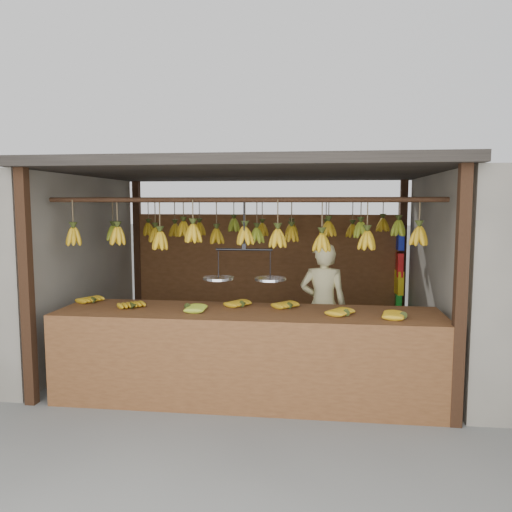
# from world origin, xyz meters

# --- Properties ---
(ground) EXTENTS (80.00, 80.00, 0.00)m
(ground) POSITION_xyz_m (0.00, 0.00, 0.00)
(ground) COLOR #5B5B57
(stall) EXTENTS (4.30, 3.30, 2.40)m
(stall) POSITION_xyz_m (0.00, 0.33, 1.97)
(stall) COLOR black
(stall) RESTS_ON ground
(counter) EXTENTS (3.81, 0.87, 0.96)m
(counter) POSITION_xyz_m (0.09, -1.23, 0.72)
(counter) COLOR brown
(counter) RESTS_ON ground
(hanging_bananas) EXTENTS (3.65, 2.24, 0.39)m
(hanging_bananas) POSITION_xyz_m (-0.00, 0.01, 1.62)
(hanging_bananas) COLOR #B68813
(hanging_bananas) RESTS_ON ground
(balance_scale) EXTENTS (0.83, 0.32, 0.81)m
(balance_scale) POSITION_xyz_m (0.04, -1.00, 1.24)
(balance_scale) COLOR black
(balance_scale) RESTS_ON ground
(vendor) EXTENTS (0.56, 0.38, 1.51)m
(vendor) POSITION_xyz_m (0.85, -0.07, 0.76)
(vendor) COLOR beige
(vendor) RESTS_ON ground
(bag_bundles) EXTENTS (0.08, 0.26, 1.32)m
(bag_bundles) POSITION_xyz_m (1.94, 1.35, 0.97)
(bag_bundles) COLOR #1426BF
(bag_bundles) RESTS_ON ground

